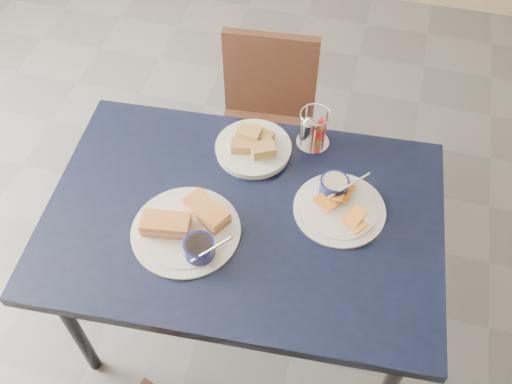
% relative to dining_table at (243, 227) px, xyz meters
% --- Properties ---
extents(ground, '(6.00, 6.00, 0.00)m').
position_rel_dining_table_xyz_m(ground, '(0.21, -0.10, -0.68)').
color(ground, '#4E4E53').
rests_on(ground, ground).
extents(dining_table, '(1.25, 0.88, 0.75)m').
position_rel_dining_table_xyz_m(dining_table, '(0.00, 0.00, 0.00)').
color(dining_table, black).
rests_on(dining_table, ground).
extents(chair_far, '(0.41, 0.40, 0.81)m').
position_rel_dining_table_xyz_m(chair_far, '(-0.09, 0.70, -0.22)').
color(chair_far, black).
rests_on(chair_far, ground).
extents(sandwich_plate, '(0.33, 0.32, 0.12)m').
position_rel_dining_table_xyz_m(sandwich_plate, '(-0.14, -0.10, 0.09)').
color(sandwich_plate, white).
rests_on(sandwich_plate, dining_table).
extents(plantain_plate, '(0.28, 0.28, 0.12)m').
position_rel_dining_table_xyz_m(plantain_plate, '(0.27, 0.11, 0.09)').
color(plantain_plate, white).
rests_on(plantain_plate, dining_table).
extents(bread_basket, '(0.25, 0.25, 0.07)m').
position_rel_dining_table_xyz_m(bread_basket, '(-0.03, 0.26, 0.09)').
color(bread_basket, white).
rests_on(bread_basket, dining_table).
extents(condiment_caddy, '(0.11, 0.11, 0.14)m').
position_rel_dining_table_xyz_m(condiment_caddy, '(0.14, 0.34, 0.12)').
color(condiment_caddy, silver).
rests_on(condiment_caddy, dining_table).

